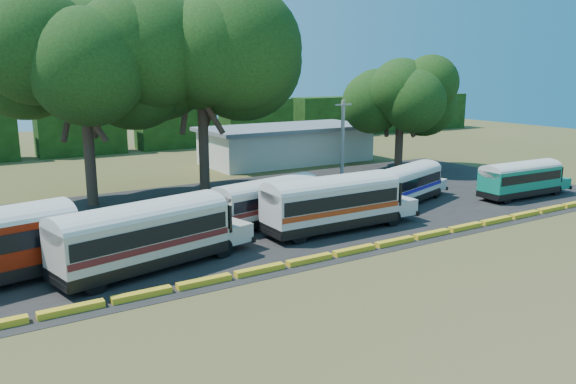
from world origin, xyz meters
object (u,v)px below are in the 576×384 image
bus_teal (522,177)px  bus_white_red (334,200)px  tree_west (82,56)px  bus_cream_west (146,232)px

bus_teal → bus_white_red: bearing=-178.5°
bus_teal → tree_west: bearing=154.5°
bus_cream_west → bus_teal: size_ratio=1.24×
bus_cream_west → bus_teal: (30.60, 0.62, -0.34)m
bus_white_red → tree_west: tree_west is taller
bus_cream_west → tree_west: size_ratio=0.74×
bus_teal → tree_west: (-29.58, 15.37, 9.24)m
bus_teal → tree_west: size_ratio=0.59×
bus_teal → tree_west: tree_west is taller
bus_white_red → bus_teal: 18.34m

